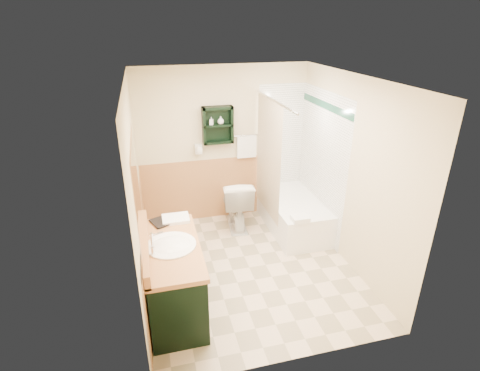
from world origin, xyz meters
name	(u,v)px	position (x,y,z in m)	size (l,w,h in m)	color
floor	(249,267)	(0.00, 0.00, 0.00)	(3.00, 3.00, 0.00)	beige
back_wall	(223,145)	(0.00, 1.52, 1.20)	(2.60, 0.04, 2.40)	beige
left_wall	(135,195)	(-1.32, 0.00, 1.20)	(0.04, 3.00, 2.40)	beige
right_wall	(351,173)	(1.32, 0.00, 1.20)	(0.04, 3.00, 2.40)	beige
ceiling	(252,77)	(0.00, 0.00, 2.42)	(2.60, 3.00, 0.04)	white
wainscot_left	(145,249)	(-1.29, 0.00, 0.50)	(2.98, 2.98, 1.00)	tan
wainscot_back	(224,188)	(0.00, 1.49, 0.50)	(2.58, 2.58, 1.00)	tan
mirror_frame	(136,190)	(-1.27, -0.55, 1.50)	(1.30, 1.30, 1.00)	#9A6032
mirror_glass	(137,190)	(-1.27, -0.55, 1.50)	(1.20, 1.20, 0.90)	white
tile_right	(321,164)	(1.28, 0.75, 1.05)	(1.50, 1.50, 2.10)	white
tile_back	(286,150)	(1.03, 1.48, 1.05)	(0.95, 0.95, 2.10)	white
tile_accent	(326,106)	(1.27, 0.75, 1.90)	(1.50, 1.50, 0.10)	#134532
wall_shelf	(218,125)	(-0.10, 1.41, 1.55)	(0.45, 0.15, 0.55)	black
hair_dryer	(198,149)	(-0.40, 1.43, 1.20)	(0.10, 0.24, 0.18)	white
towel_bar	(246,135)	(0.35, 1.45, 1.35)	(0.40, 0.06, 0.40)	white
curtain_rod	(274,101)	(0.53, 0.75, 2.00)	(0.03, 0.03, 1.60)	silver
shower_curtain	(268,158)	(0.53, 0.92, 1.15)	(1.05, 1.05, 1.70)	beige
vanity	(174,278)	(-0.99, -0.51, 0.41)	(0.59, 1.29, 0.82)	black
bathtub	(292,213)	(0.93, 0.86, 0.25)	(0.74, 1.50, 0.49)	white
toilet	(236,203)	(0.10, 1.11, 0.39)	(0.45, 0.80, 0.79)	white
counter_towel	(176,219)	(-0.89, 0.02, 0.84)	(0.31, 0.24, 0.04)	white
vanity_book	(152,216)	(-1.16, -0.04, 0.94)	(0.18, 0.02, 0.25)	black
tub_towel	(300,219)	(0.75, 0.18, 0.53)	(0.22, 0.19, 0.07)	white
soap_bottle_a	(211,123)	(-0.19, 1.40, 1.59)	(0.05, 0.11, 0.05)	white
soap_bottle_b	(221,121)	(-0.06, 1.40, 1.61)	(0.09, 0.12, 0.09)	white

